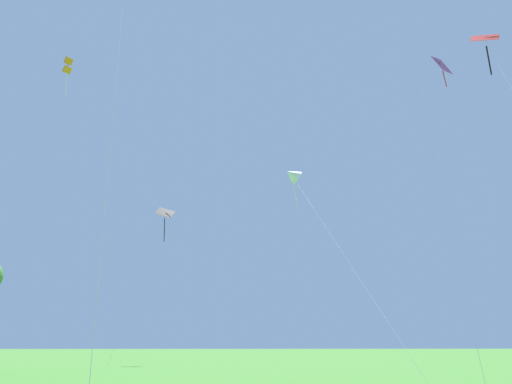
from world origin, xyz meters
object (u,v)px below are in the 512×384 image
kite_orange_box (67,68)px  kite_red_high (488,48)px  kite_white_distant (292,175)px  kite_purple_streamer (453,79)px  kite_black_large (164,220)px

kite_orange_box → kite_red_high: bearing=-29.9°
kite_white_distant → kite_purple_streamer: (6.88, -6.00, 2.87)m
kite_black_large → kite_white_distant: (9.64, -19.67, -2.39)m
kite_red_high → kite_purple_streamer: 8.84m
kite_red_high → kite_white_distant: size_ratio=1.82×
kite_purple_streamer → kite_red_high: bearing=41.4°
kite_red_high → kite_orange_box: 38.14m
kite_red_high → kite_black_large: (-21.82, 20.99, -5.78)m
kite_black_large → kite_white_distant: size_ratio=1.29×
kite_black_large → kite_purple_streamer: (16.52, -25.66, 0.47)m
kite_red_high → kite_orange_box: kite_orange_box is taller
kite_orange_box → kite_purple_streamer: 38.24m
kite_orange_box → kite_purple_streamer: (26.78, -23.11, -14.51)m
kite_black_large → kite_purple_streamer: kite_purple_streamer is taller
kite_orange_box → kite_black_large: (10.26, 2.55, -14.98)m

